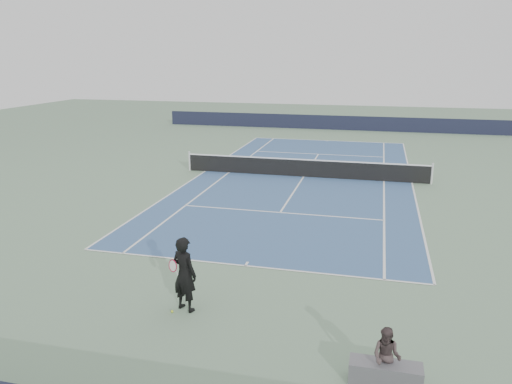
% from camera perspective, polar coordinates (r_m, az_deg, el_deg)
% --- Properties ---
extents(ground, '(80.00, 80.00, 0.00)m').
position_cam_1_polar(ground, '(26.44, 5.47, 1.73)').
color(ground, slate).
extents(court_surface, '(10.97, 23.77, 0.01)m').
position_cam_1_polar(court_surface, '(26.44, 5.47, 1.74)').
color(court_surface, '#395987').
rests_on(court_surface, ground).
extents(tennis_net, '(12.90, 0.10, 1.07)m').
position_cam_1_polar(tennis_net, '(26.33, 5.50, 2.80)').
color(tennis_net, silver).
rests_on(tennis_net, ground).
extents(windscreen_far, '(30.00, 0.25, 1.20)m').
position_cam_1_polar(windscreen_far, '(43.84, 9.01, 7.84)').
color(windscreen_far, black).
rests_on(windscreen_far, ground).
extents(tennis_player, '(0.89, 0.75, 1.94)m').
position_cam_1_polar(tennis_player, '(12.64, -8.18, -9.25)').
color(tennis_player, black).
rests_on(tennis_player, ground).
extents(tennis_ball, '(0.07, 0.07, 0.07)m').
position_cam_1_polar(tennis_ball, '(12.96, -9.57, -13.30)').
color(tennis_ball, '#C8D92C').
rests_on(tennis_ball, ground).
extents(spectator_bench, '(1.47, 0.87, 1.20)m').
position_cam_1_polar(spectator_bench, '(10.51, 14.63, -18.56)').
color(spectator_bench, '#5A595E').
rests_on(spectator_bench, ground).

